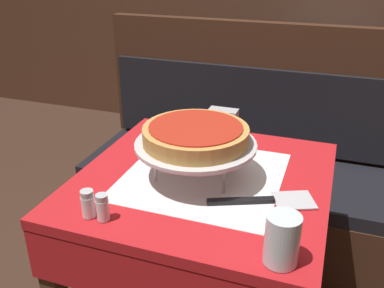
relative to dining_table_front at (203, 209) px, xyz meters
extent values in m
cube|color=red|center=(0.00, 0.00, 0.10)|extent=(0.70, 0.70, 0.03)
cube|color=white|center=(0.00, 0.00, 0.11)|extent=(0.44, 0.44, 0.00)
cube|color=red|center=(0.00, 0.00, 0.01)|extent=(0.70, 0.70, 0.15)
cube|color=#4C331E|center=(-0.32, 0.32, -0.29)|extent=(0.05, 0.05, 0.75)
cube|color=#4C331E|center=(0.32, 0.32, -0.29)|extent=(0.05, 0.05, 0.75)
cube|color=#194799|center=(0.23, 1.73, 0.09)|extent=(0.63, 0.63, 0.03)
cube|color=white|center=(0.23, 1.73, 0.11)|extent=(0.39, 0.39, 0.00)
cube|color=#194799|center=(0.23, 1.73, 0.01)|extent=(0.63, 0.63, 0.14)
cube|color=#4C331E|center=(-0.06, 1.45, -0.29)|extent=(0.05, 0.05, 0.74)
cube|color=#4C331E|center=(0.51, 1.45, -0.29)|extent=(0.05, 0.05, 0.74)
cube|color=#4C331E|center=(-0.06, 2.01, -0.29)|extent=(0.05, 0.05, 0.74)
cube|color=#4C331E|center=(0.51, 2.01, -0.29)|extent=(0.05, 0.05, 0.74)
cube|color=#3D2316|center=(-0.04, 0.69, -0.46)|extent=(1.46, 0.54, 0.40)
cube|color=black|center=(-0.04, 0.69, -0.24)|extent=(1.43, 0.52, 0.06)
cube|color=#3D2316|center=(-0.04, 0.93, 0.10)|extent=(1.46, 0.06, 0.61)
cube|color=black|center=(-0.04, 0.89, 0.01)|extent=(1.40, 0.02, 0.39)
cylinder|color=#ADADB2|center=(-0.02, 0.10, 0.16)|extent=(0.01, 0.01, 0.09)
cylinder|color=#ADADB2|center=(-0.12, -0.07, 0.16)|extent=(0.01, 0.01, 0.09)
cylinder|color=#ADADB2|center=(0.08, -0.07, 0.16)|extent=(0.01, 0.01, 0.09)
cylinder|color=#ADADB2|center=(-0.02, -0.02, 0.21)|extent=(0.23, 0.23, 0.01)
cylinder|color=silver|center=(-0.02, -0.02, 0.21)|extent=(0.32, 0.32, 0.01)
cylinder|color=silver|center=(-0.02, -0.02, 0.22)|extent=(0.34, 0.34, 0.01)
cylinder|color=#C68E47|center=(-0.02, -0.02, 0.25)|extent=(0.29, 0.29, 0.04)
cylinder|color=#B22819|center=(-0.02, -0.02, 0.27)|extent=(0.26, 0.26, 0.01)
cube|color=#BCBCC1|center=(0.26, -0.05, 0.12)|extent=(0.13, 0.12, 0.00)
cube|color=black|center=(0.13, -0.10, 0.12)|extent=(0.17, 0.09, 0.01)
cylinder|color=silver|center=(0.26, -0.29, 0.17)|extent=(0.07, 0.07, 0.11)
cylinder|color=silver|center=(-0.20, -0.28, 0.14)|extent=(0.03, 0.03, 0.06)
cylinder|color=#B7B7BC|center=(-0.20, -0.28, 0.18)|extent=(0.03, 0.03, 0.02)
cylinder|color=silver|center=(-0.16, -0.28, 0.14)|extent=(0.03, 0.03, 0.05)
cylinder|color=#B7B7BC|center=(-0.16, -0.28, 0.18)|extent=(0.03, 0.03, 0.02)
cube|color=#B2B2B7|center=(-0.03, 0.31, 0.16)|extent=(0.10, 0.05, 0.09)
cube|color=black|center=(0.18, 1.76, 0.12)|extent=(0.13, 0.13, 0.03)
cylinder|color=black|center=(0.18, 1.76, 0.20)|extent=(0.01, 0.01, 0.12)
cylinder|color=gold|center=(0.18, 1.80, 0.19)|extent=(0.04, 0.04, 0.09)
cylinder|color=red|center=(0.18, 1.71, 0.19)|extent=(0.04, 0.04, 0.09)
camera|label=1|loc=(0.33, -1.02, 0.72)|focal=40.00mm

